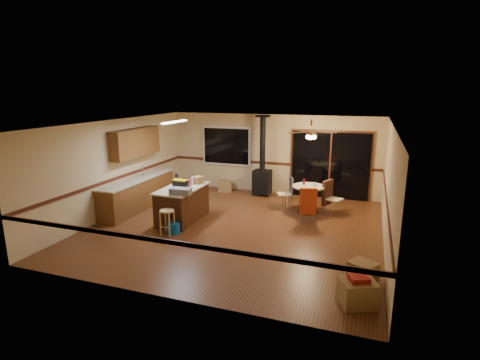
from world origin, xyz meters
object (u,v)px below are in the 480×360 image
at_px(wood_stove, 262,173).
at_px(chair_left, 288,189).
at_px(blue_bucket, 173,228).
at_px(chair_near, 308,201).
at_px(toolbox_grey, 181,191).
at_px(toolbox_black, 180,185).
at_px(dining_table, 308,194).
at_px(chair_right, 328,193).
at_px(box_under_window, 225,186).
at_px(bar_stool, 167,222).
at_px(box_corner_b, 363,272).
at_px(kitchen_island, 183,204).
at_px(box_corner_a, 358,293).

relative_size(wood_stove, chair_left, 4.72).
xyz_separation_m(blue_bucket, chair_near, (2.93, 1.76, 0.47)).
distance_m(wood_stove, blue_bucket, 4.15).
relative_size(toolbox_grey, toolbox_black, 1.35).
bearing_deg(dining_table, toolbox_black, -148.51).
relative_size(toolbox_black, chair_right, 0.53).
bearing_deg(toolbox_black, chair_right, 29.01).
bearing_deg(box_under_window, wood_stove, -1.52).
relative_size(bar_stool, blue_bucket, 1.96).
relative_size(chair_near, box_corner_b, 1.55).
bearing_deg(dining_table, kitchen_island, -150.19).
relative_size(bar_stool, chair_left, 1.15).
bearing_deg(box_corner_a, wood_stove, 119.59).
bearing_deg(kitchen_island, dining_table, 29.81).
distance_m(chair_left, chair_right, 1.14).
bearing_deg(box_corner_a, toolbox_grey, 154.24).
height_order(toolbox_grey, blue_bucket, toolbox_grey).
distance_m(toolbox_black, chair_near, 3.31).
distance_m(wood_stove, chair_near, 2.88).
bearing_deg(toolbox_grey, chair_left, 49.42).
bearing_deg(wood_stove, kitchen_island, -113.09).
xyz_separation_m(wood_stove, box_corner_b, (3.30, -4.89, -0.55)).
bearing_deg(kitchen_island, chair_left, 37.80).
relative_size(box_under_window, box_corner_a, 0.81).
height_order(kitchen_island, chair_left, chair_left).
xyz_separation_m(chair_near, chair_right, (0.39, 1.00, 0.00)).
relative_size(chair_near, chair_right, 1.00).
height_order(chair_left, box_corner_b, chair_left).
distance_m(blue_bucket, box_corner_b, 4.47).
height_order(chair_left, chair_right, same).
height_order(toolbox_black, box_under_window, toolbox_black).
bearing_deg(toolbox_grey, chair_near, 26.96).
height_order(dining_table, box_under_window, dining_table).
bearing_deg(box_under_window, toolbox_black, -89.47).
bearing_deg(wood_stove, bar_stool, -106.00).
xyz_separation_m(bar_stool, chair_right, (3.42, 2.87, 0.29)).
bearing_deg(toolbox_black, kitchen_island, 99.45).
height_order(chair_right, box_corner_b, chair_right).
bearing_deg(kitchen_island, box_corner_b, -21.78).
bearing_deg(box_corner_b, chair_near, 118.24).
bearing_deg(box_corner_b, wood_stove, 124.03).
height_order(chair_near, box_under_window, chair_near).
distance_m(chair_right, box_under_window, 3.79).
relative_size(chair_right, box_corner_a, 1.28).
distance_m(toolbox_black, chair_right, 4.06).
relative_size(kitchen_island, box_corner_b, 3.73).
relative_size(toolbox_black, dining_table, 0.42).
bearing_deg(box_corner_a, blue_bucket, 158.01).
bearing_deg(blue_bucket, wood_stove, 74.79).
bearing_deg(dining_table, toolbox_grey, -139.42).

